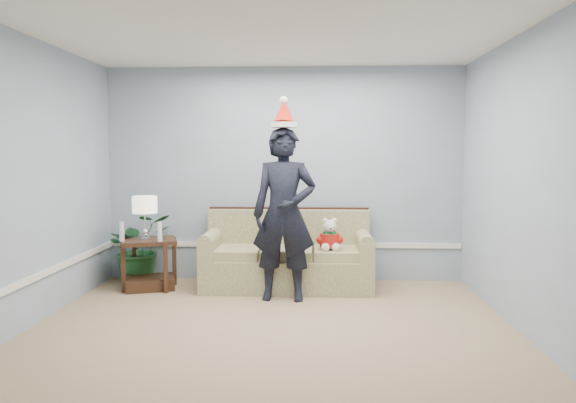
% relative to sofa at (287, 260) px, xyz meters
% --- Properties ---
extents(room_shell, '(4.54, 5.04, 2.74)m').
position_rel_sofa_xyz_m(room_shell, '(-0.07, -2.08, 1.02)').
color(room_shell, tan).
rests_on(room_shell, ground).
extents(wainscot_trim, '(4.49, 4.99, 0.06)m').
position_rel_sofa_xyz_m(wainscot_trim, '(-1.24, -0.90, 0.12)').
color(wainscot_trim, white).
rests_on(wainscot_trim, room_shell).
extents(sofa, '(2.01, 0.86, 0.94)m').
position_rel_sofa_xyz_m(sofa, '(0.00, 0.00, 0.00)').
color(sofa, '#52632E').
rests_on(sofa, room_shell).
extents(side_table, '(0.75, 0.69, 0.60)m').
position_rel_sofa_xyz_m(side_table, '(-1.64, -0.17, -0.10)').
color(side_table, '#3D2316').
rests_on(side_table, room_shell).
extents(table_lamp, '(0.29, 0.29, 0.52)m').
position_rel_sofa_xyz_m(table_lamp, '(-1.67, -0.22, 0.66)').
color(table_lamp, silver).
rests_on(table_lamp, side_table).
extents(candle_pair, '(0.50, 0.06, 0.23)m').
position_rel_sofa_xyz_m(candle_pair, '(-1.68, -0.35, 0.37)').
color(candle_pair, silver).
rests_on(candle_pair, side_table).
extents(houseplant, '(1.03, 1.00, 0.87)m').
position_rel_sofa_xyz_m(houseplant, '(-1.88, 0.20, 0.10)').
color(houseplant, '#1F592A').
rests_on(houseplant, room_shell).
extents(man, '(0.71, 0.48, 1.90)m').
position_rel_sofa_xyz_m(man, '(-0.01, -0.58, 0.62)').
color(man, black).
rests_on(man, room_shell).
extents(santa_hat, '(0.30, 0.34, 0.34)m').
position_rel_sofa_xyz_m(santa_hat, '(-0.01, -0.56, 1.70)').
color(santa_hat, silver).
rests_on(santa_hat, man).
extents(teddy_bear, '(0.25, 0.28, 0.38)m').
position_rel_sofa_xyz_m(teddy_bear, '(0.50, -0.20, 0.30)').
color(teddy_bear, silver).
rests_on(teddy_bear, sofa).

